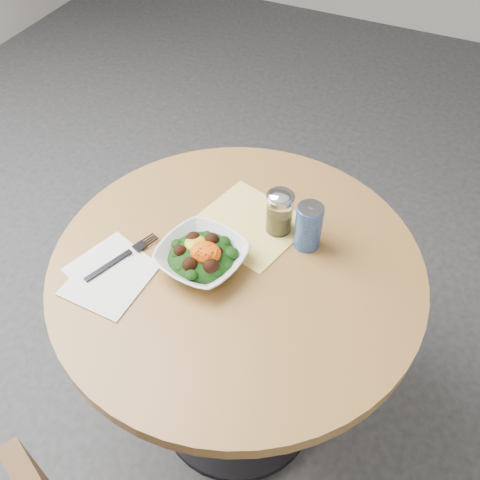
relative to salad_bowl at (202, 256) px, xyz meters
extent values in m
plane|color=#2B2A2D|center=(0.07, 0.04, -0.78)|extent=(6.00, 6.00, 0.00)
cylinder|color=black|center=(0.07, 0.04, -0.76)|extent=(0.52, 0.52, 0.03)
cylinder|color=black|center=(0.07, 0.04, -0.42)|extent=(0.10, 0.10, 0.71)
cylinder|color=#B28340|center=(0.07, 0.04, -0.05)|extent=(0.90, 0.90, 0.04)
cube|color=yellow|center=(0.05, 0.17, -0.03)|extent=(0.30, 0.28, 0.00)
cube|color=white|center=(-0.19, -0.10, -0.03)|extent=(0.21, 0.21, 0.00)
cube|color=white|center=(-0.17, -0.14, -0.02)|extent=(0.18, 0.18, 0.00)
imported|color=white|center=(0.00, 0.00, 0.00)|extent=(0.23, 0.23, 0.05)
ellipsoid|color=black|center=(0.00, 0.00, 0.00)|extent=(0.16, 0.16, 0.06)
ellipsoid|color=gold|center=(-0.02, 0.01, 0.02)|extent=(0.05, 0.05, 0.02)
ellipsoid|color=#F06105|center=(0.01, 0.00, 0.02)|extent=(0.07, 0.06, 0.03)
cube|color=black|center=(-0.20, -0.10, -0.02)|extent=(0.06, 0.13, 0.00)
cube|color=black|center=(-0.16, -0.01, -0.02)|extent=(0.05, 0.07, 0.00)
cylinder|color=silver|center=(0.12, 0.18, 0.02)|extent=(0.07, 0.07, 0.10)
cylinder|color=#A7944E|center=(0.12, 0.18, 0.00)|extent=(0.06, 0.06, 0.06)
cylinder|color=silver|center=(0.12, 0.18, 0.08)|extent=(0.07, 0.07, 0.01)
ellipsoid|color=silver|center=(0.12, 0.18, 0.09)|extent=(0.07, 0.07, 0.03)
cylinder|color=navy|center=(0.20, 0.17, 0.03)|extent=(0.07, 0.07, 0.12)
cylinder|color=silver|center=(0.20, 0.17, 0.09)|extent=(0.06, 0.06, 0.00)
cube|color=silver|center=(0.20, 0.17, 0.10)|extent=(0.01, 0.02, 0.00)
camera|label=1|loc=(0.43, -0.71, 0.95)|focal=40.00mm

